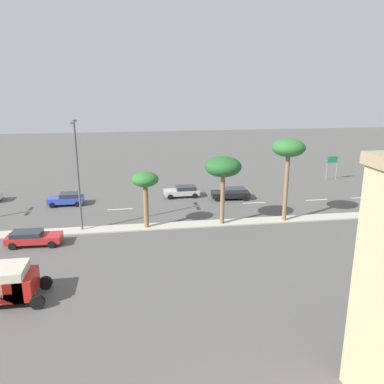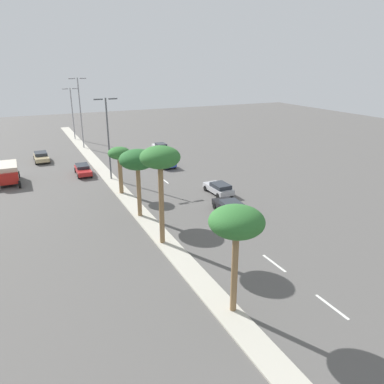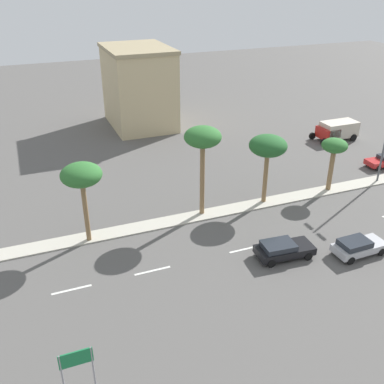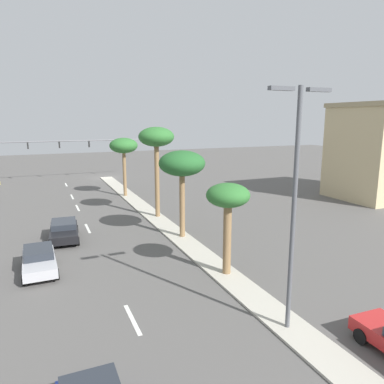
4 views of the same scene
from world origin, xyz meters
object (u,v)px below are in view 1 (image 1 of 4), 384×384
(street_lamp_leading, at_px, (77,168))
(sedan_blue_leading, at_px, (67,199))
(sedan_silver_right, at_px, (183,191))
(palm_tree_left, at_px, (223,168))
(directional_road_sign, at_px, (332,163))
(palm_tree_leading, at_px, (289,150))
(sedan_red_left, at_px, (33,237))
(palm_tree_front, at_px, (381,160))
(palm_tree_inboard, at_px, (145,182))
(sedan_black_outboard, at_px, (231,193))

(street_lamp_leading, relative_size, sedan_blue_leading, 2.62)
(sedan_silver_right, bearing_deg, palm_tree_left, -166.19)
(palm_tree_left, height_order, street_lamp_leading, street_lamp_leading)
(directional_road_sign, height_order, sedan_blue_leading, directional_road_sign)
(palm_tree_leading, bearing_deg, sedan_red_left, 95.95)
(street_lamp_leading, bearing_deg, directional_road_sign, -65.28)
(palm_tree_leading, distance_m, palm_tree_left, 6.62)
(palm_tree_front, bearing_deg, directional_road_sign, -11.22)
(palm_tree_leading, height_order, street_lamp_leading, street_lamp_leading)
(palm_tree_front, distance_m, sedan_red_left, 34.76)
(palm_tree_left, distance_m, palm_tree_inboard, 7.52)
(palm_tree_left, bearing_deg, street_lamp_leading, 88.38)
(sedan_red_left, height_order, sedan_black_outboard, sedan_black_outboard)
(directional_road_sign, relative_size, palm_tree_front, 0.50)
(palm_tree_front, xyz_separation_m, palm_tree_leading, (-0.68, 10.45, 1.36))
(sedan_black_outboard, bearing_deg, palm_tree_left, 159.61)
(sedan_red_left, relative_size, sedan_black_outboard, 0.99)
(palm_tree_front, relative_size, street_lamp_leading, 0.66)
(directional_road_sign, relative_size, street_lamp_leading, 0.33)
(directional_road_sign, relative_size, palm_tree_inboard, 0.63)
(palm_tree_leading, bearing_deg, palm_tree_left, 89.42)
(palm_tree_left, xyz_separation_m, palm_tree_inboard, (0.12, 7.44, -1.13))
(directional_road_sign, height_order, palm_tree_front, palm_tree_front)
(sedan_blue_leading, bearing_deg, sedan_red_left, 174.11)
(sedan_black_outboard, bearing_deg, sedan_silver_right, 72.12)
(directional_road_sign, distance_m, sedan_black_outboard, 18.33)
(directional_road_sign, distance_m, palm_tree_leading, 21.31)
(directional_road_sign, xyz_separation_m, sedan_black_outboard, (-7.26, 16.73, -1.80))
(palm_tree_left, xyz_separation_m, sedan_blue_leading, (9.06, 16.14, -4.97))
(sedan_blue_leading, bearing_deg, palm_tree_left, -119.31)
(palm_tree_left, height_order, sedan_blue_leading, palm_tree_left)
(palm_tree_left, bearing_deg, sedan_black_outboard, -20.39)
(street_lamp_leading, bearing_deg, sedan_black_outboard, -64.04)
(directional_road_sign, bearing_deg, palm_tree_leading, 139.65)
(street_lamp_leading, bearing_deg, palm_tree_leading, -91.29)
(street_lamp_leading, height_order, sedan_silver_right, street_lamp_leading)
(palm_tree_front, bearing_deg, palm_tree_inboard, 91.15)
(directional_road_sign, bearing_deg, sedan_black_outboard, 113.47)
(sedan_silver_right, relative_size, sedan_black_outboard, 0.92)
(palm_tree_leading, distance_m, sedan_black_outboard, 11.27)
(palm_tree_front, bearing_deg, sedan_blue_leading, 75.65)
(directional_road_sign, height_order, palm_tree_left, palm_tree_left)
(sedan_silver_right, xyz_separation_m, sedan_black_outboard, (-1.84, -5.70, 0.00))
(street_lamp_leading, xyz_separation_m, sedan_blue_leading, (8.68, 2.61, -5.36))
(palm_tree_front, height_order, street_lamp_leading, street_lamp_leading)
(palm_tree_left, height_order, sedan_red_left, palm_tree_left)
(street_lamp_leading, bearing_deg, palm_tree_inboard, -92.44)
(palm_tree_front, distance_m, palm_tree_inboard, 24.37)
(palm_tree_front, relative_size, sedan_blue_leading, 1.74)
(palm_tree_left, bearing_deg, palm_tree_leading, -90.58)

